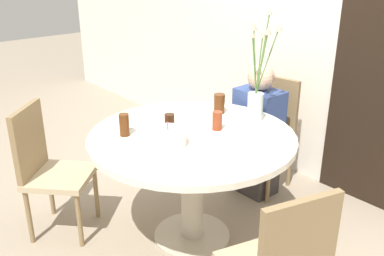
{
  "coord_description": "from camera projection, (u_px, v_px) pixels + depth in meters",
  "views": [
    {
      "loc": [
        1.82,
        -1.58,
        1.79
      ],
      "look_at": [
        0.0,
        0.0,
        0.8
      ],
      "focal_mm": 40.0,
      "sensor_mm": 36.0,
      "label": 1
    }
  ],
  "objects": [
    {
      "name": "drink_glass_3",
      "position": [
        219.0,
        104.0,
        2.94
      ],
      "size": [
        0.08,
        0.08,
        0.14
      ],
      "color": "#51280F",
      "rests_on": "dining_table"
    },
    {
      "name": "flower_vase",
      "position": [
        257.0,
        89.0,
        2.77
      ],
      "size": [
        0.2,
        0.24,
        0.72
      ],
      "color": "#B2C6C1",
      "rests_on": "dining_table"
    },
    {
      "name": "drink_glass_0",
      "position": [
        170.0,
        123.0,
        2.62
      ],
      "size": [
        0.06,
        0.06,
        0.12
      ],
      "color": "#33190C",
      "rests_on": "dining_table"
    },
    {
      "name": "drink_glass_1",
      "position": [
        217.0,
        121.0,
        2.67
      ],
      "size": [
        0.06,
        0.06,
        0.12
      ],
      "color": "maroon",
      "rests_on": "dining_table"
    },
    {
      "name": "side_plate",
      "position": [
        127.0,
        123.0,
        2.77
      ],
      "size": [
        0.19,
        0.19,
        0.01
      ],
      "color": "white",
      "rests_on": "dining_table"
    },
    {
      "name": "drink_glass_2",
      "position": [
        124.0,
        125.0,
        2.57
      ],
      "size": [
        0.06,
        0.06,
        0.14
      ],
      "color": "#51280F",
      "rests_on": "dining_table"
    },
    {
      "name": "chair_left_flank",
      "position": [
        47.0,
        164.0,
        2.82
      ],
      "size": [
        0.57,
        0.57,
        0.89
      ],
      "rotation": [
        0.0,
        0.0,
        2.31
      ],
      "color": "tan",
      "rests_on": "ground_plane"
    },
    {
      "name": "ground_plane",
      "position": [
        192.0,
        237.0,
        2.91
      ],
      "size": [
        16.0,
        16.0,
        0.0
      ],
      "primitive_type": "plane",
      "color": "gray"
    },
    {
      "name": "dining_table",
      "position": [
        192.0,
        156.0,
        2.67
      ],
      "size": [
        1.28,
        1.28,
        0.76
      ],
      "color": "silver",
      "rests_on": "ground_plane"
    },
    {
      "name": "person_boy",
      "position": [
        258.0,
        135.0,
        3.3
      ],
      "size": [
        0.34,
        0.24,
        1.05
      ],
      "color": "#383333",
      "rests_on": "ground_plane"
    },
    {
      "name": "chair_near_front",
      "position": [
        268.0,
        128.0,
        3.41
      ],
      "size": [
        0.46,
        0.46,
        0.89
      ],
      "rotation": [
        0.0,
        0.0,
        0.17
      ],
      "color": "tan",
      "rests_on": "ground_plane"
    },
    {
      "name": "wall_back",
      "position": [
        326.0,
        23.0,
        3.23
      ],
      "size": [
        8.0,
        0.05,
        2.6
      ],
      "color": "silver",
      "rests_on": "ground_plane"
    },
    {
      "name": "birthday_cake",
      "position": [
        168.0,
        137.0,
        2.45
      ],
      "size": [
        0.21,
        0.21,
        0.14
      ],
      "color": "white",
      "rests_on": "dining_table"
    }
  ]
}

